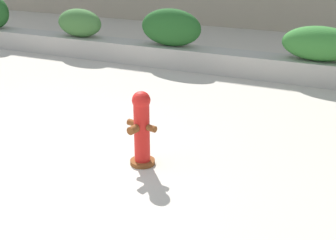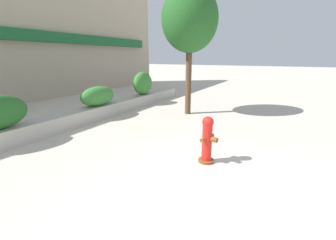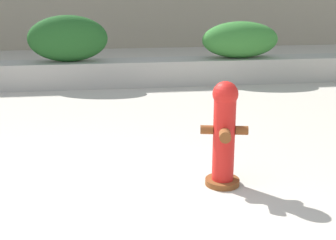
% 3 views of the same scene
% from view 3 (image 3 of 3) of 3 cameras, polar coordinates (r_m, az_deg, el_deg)
% --- Properties ---
extents(planter_wall_low, '(18.00, 0.70, 0.50)m').
position_cam_3_polar(planter_wall_low, '(9.48, -9.97, 5.58)').
color(planter_wall_low, '#B7B2A8').
rests_on(planter_wall_low, ground).
extents(hedge_bush_2, '(1.54, 0.56, 0.90)m').
position_cam_3_polar(hedge_bush_2, '(9.40, -12.12, 9.68)').
color(hedge_bush_2, '#235B23').
rests_on(hedge_bush_2, planter_wall_low).
extents(hedge_bush_3, '(1.59, 0.70, 0.74)m').
position_cam_3_polar(hedge_bush_3, '(9.80, 8.79, 9.65)').
color(hedge_bush_3, '#387F33').
rests_on(hedge_bush_3, planter_wall_low).
extents(fire_hydrant, '(0.48, 0.46, 1.08)m').
position_cam_3_polar(fire_hydrant, '(4.68, 6.85, -1.64)').
color(fire_hydrant, brown).
rests_on(fire_hydrant, ground).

